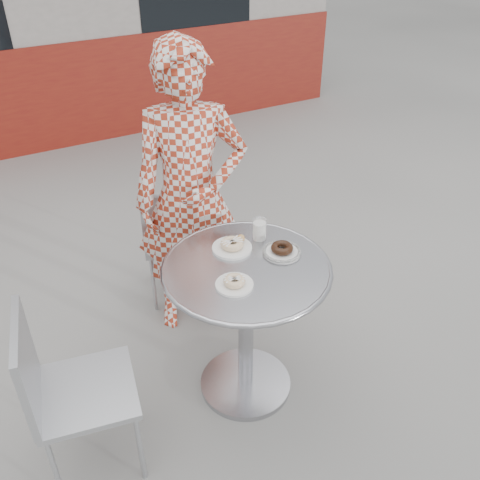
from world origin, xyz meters
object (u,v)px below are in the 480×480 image
plate_far (233,245)px  plate_checker (282,250)px  bistro_table (246,299)px  chair_far (178,260)px  seated_person (191,198)px  milk_cup (259,230)px  chair_left (90,419)px  plate_near (234,283)px

plate_far → plate_checker: bearing=-37.1°
bistro_table → chair_far: bearing=89.5°
seated_person → milk_cup: bearing=-52.0°
seated_person → plate_checker: bearing=-53.7°
plate_far → plate_checker: (0.19, -0.14, -0.01)m
chair_far → chair_left: chair_left is taller
plate_checker → seated_person: bearing=106.9°
seated_person → plate_near: bearing=-80.2°
chair_far → milk_cup: milk_cup is taller
chair_left → milk_cup: bearing=-67.8°
chair_left → seated_person: (0.82, 0.67, 0.57)m
bistro_table → chair_far: (0.01, 0.89, -0.35)m
plate_far → chair_left: bearing=-166.8°
bistro_table → chair_left: size_ratio=0.92×
plate_checker → milk_cup: (-0.03, 0.15, 0.04)m
chair_far → milk_cup: size_ratio=7.47×
bistro_table → seated_person: size_ratio=0.48×
bistro_table → chair_far: chair_far is taller
seated_person → plate_checker: 0.65m
chair_left → plate_near: (0.70, -0.06, 0.54)m
bistro_table → plate_checker: 0.29m
chair_far → seated_person: (0.00, -0.26, 0.58)m
plate_near → plate_checker: (0.31, 0.11, -0.00)m
chair_far → plate_far: bearing=108.5°
plate_far → chair_far: bearing=90.3°
plate_far → plate_checker: 0.23m
plate_near → plate_checker: bearing=19.3°
bistro_table → seated_person: bearing=89.0°
seated_person → plate_near: 0.74m
plate_near → bistro_table: bearing=40.1°
chair_far → plate_far: 0.93m
plate_far → plate_near: 0.28m
chair_far → seated_person: seated_person is taller
chair_left → plate_checker: (1.01, 0.05, 0.54)m
plate_far → bistro_table: bearing=-94.1°
chair_far → plate_far: size_ratio=4.31×
chair_far → plate_far: (0.00, -0.74, 0.56)m
chair_left → seated_person: size_ratio=0.52×
plate_near → chair_far: bearing=83.1°
milk_cup → chair_left: bearing=-168.0°
chair_left → milk_cup: milk_cup is taller
chair_far → plate_near: (-0.12, -0.99, 0.56)m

